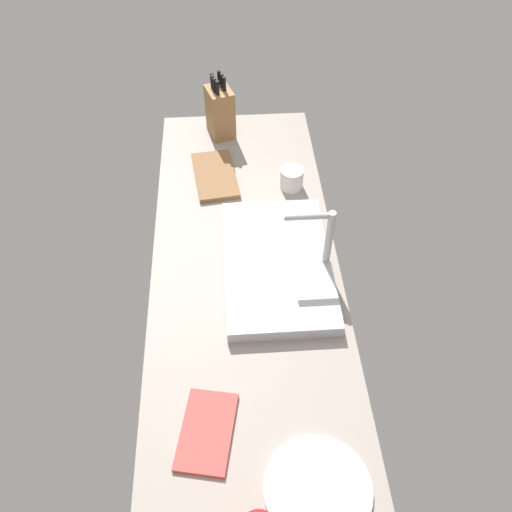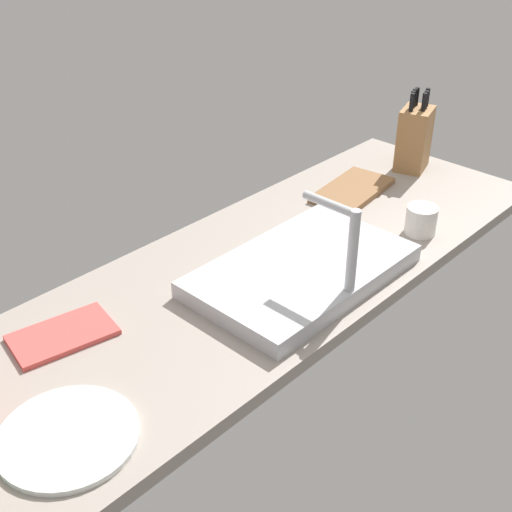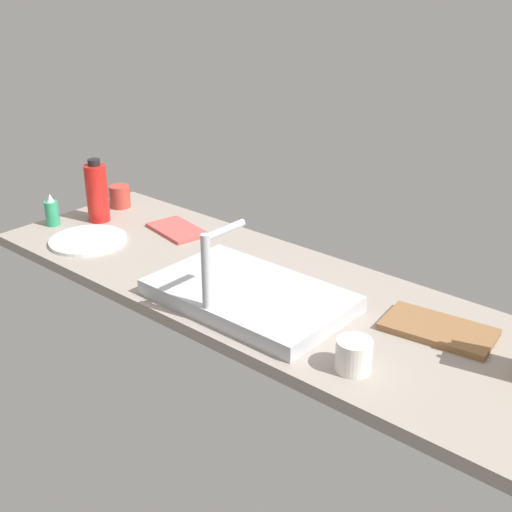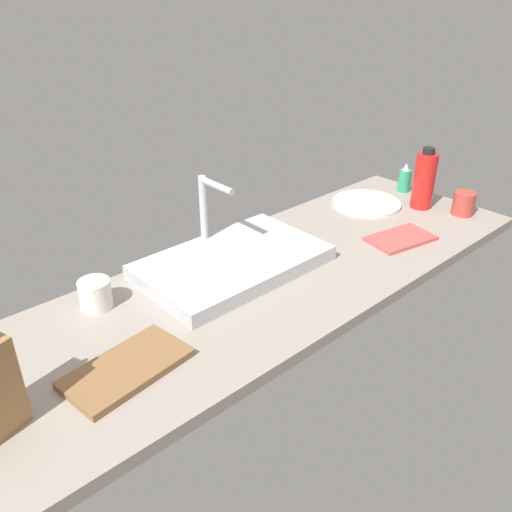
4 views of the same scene
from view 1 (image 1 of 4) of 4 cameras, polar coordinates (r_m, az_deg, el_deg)
The scene contains 8 objects.
countertop_slab at distance 169.27cm, azimuth -1.00°, elevation -3.21°, with size 186.41×60.56×3.50cm, color gray.
sink_basin at distance 170.00cm, azimuth 2.28°, elevation -0.87°, with size 54.73×33.49×4.43cm, color #B7BABF.
faucet at distance 161.36cm, azimuth 7.18°, elevation 1.98°, with size 5.50×15.25×24.88cm.
knife_block at distance 221.30cm, azimuth -3.86°, elevation 15.19°, with size 13.90×12.19×25.88cm.
cutting_board at distance 204.32cm, azimuth -4.40°, elevation 8.61°, with size 27.78×14.99×1.80cm, color brown.
dinner_plate at distance 137.34cm, azimuth 6.64°, elevation -23.49°, with size 25.78×25.78×1.20cm, color silver.
dish_towel at distance 142.16cm, azimuth -5.29°, elevation -18.16°, with size 21.83×12.92×1.20cm, color #CC4C47.
ceramic_cup at distance 198.02cm, azimuth 3.84°, elevation 8.28°, with size 8.49×8.49×7.83cm, color silver.
Camera 1 is at (105.89, -4.06, 133.75)cm, focal length 37.38 mm.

